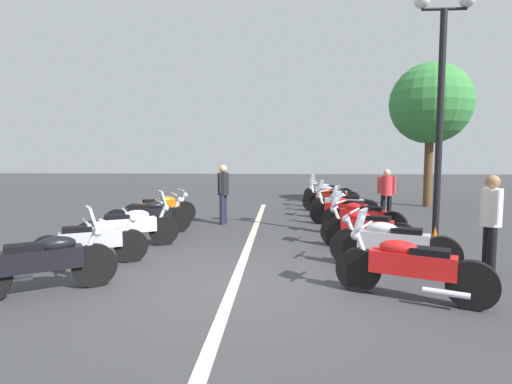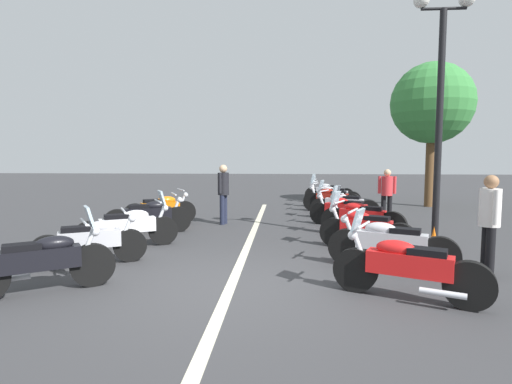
{
  "view_description": "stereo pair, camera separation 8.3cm",
  "coord_description": "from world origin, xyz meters",
  "views": [
    {
      "loc": [
        -5.75,
        -0.71,
        1.93
      ],
      "look_at": [
        5.4,
        0.0,
        0.95
      ],
      "focal_mm": 28.02,
      "sensor_mm": 36.0,
      "label": 1
    },
    {
      "loc": [
        -5.75,
        -0.79,
        1.93
      ],
      "look_at": [
        5.4,
        0.0,
        0.95
      ],
      "focal_mm": 28.02,
      "sensor_mm": 36.0,
      "label": 2
    }
  ],
  "objects": [
    {
      "name": "motorcycle_right_row_2",
      "position": [
        2.56,
        -2.46,
        0.46
      ],
      "size": [
        1.05,
        1.85,
        1.2
      ],
      "rotation": [
        0.0,
        0.0,
        1.11
      ],
      "color": "black",
      "rests_on": "ground_plane"
    },
    {
      "name": "motorcycle_right_row_8",
      "position": [
        11.19,
        -2.65,
        0.47
      ],
      "size": [
        0.93,
        2.02,
        1.21
      ],
      "rotation": [
        0.0,
        0.0,
        1.25
      ],
      "color": "black",
      "rests_on": "ground_plane"
    },
    {
      "name": "motorcycle_right_row_5",
      "position": [
        6.75,
        -2.63,
        0.47
      ],
      "size": [
        0.96,
        2.07,
        1.21
      ],
      "rotation": [
        0.0,
        0.0,
        1.24
      ],
      "color": "black",
      "rests_on": "ground_plane"
    },
    {
      "name": "lane_centre_stripe",
      "position": [
        3.17,
        0.0,
        0.0
      ],
      "size": [
        14.39,
        0.16,
        0.01
      ],
      "primitive_type": "cube",
      "color": "beige",
      "rests_on": "ground_plane"
    },
    {
      "name": "bystander_0",
      "position": [
        5.57,
        0.95,
        1.01
      ],
      "size": [
        0.51,
        0.32,
        1.71
      ],
      "rotation": [
        0.0,
        0.0,
        1.29
      ],
      "color": "#1E2338",
      "rests_on": "ground_plane"
    },
    {
      "name": "traffic_cone_0",
      "position": [
        1.99,
        -3.65,
        0.29
      ],
      "size": [
        0.36,
        0.36,
        0.61
      ],
      "color": "orange",
      "rests_on": "ground_plane"
    },
    {
      "name": "motorcycle_left_row_1",
      "position": [
        1.03,
        2.64,
        0.44
      ],
      "size": [
        1.08,
        1.79,
        0.98
      ],
      "rotation": [
        0.0,
        0.0,
        -1.08
      ],
      "color": "black",
      "rests_on": "ground_plane"
    },
    {
      "name": "bystander_2",
      "position": [
        0.88,
        -4.11,
        0.96
      ],
      "size": [
        0.53,
        0.32,
        1.65
      ],
      "rotation": [
        0.0,
        0.0,
        1.48
      ],
      "color": "black",
      "rests_on": "ground_plane"
    },
    {
      "name": "motorcycle_right_row_6",
      "position": [
        8.33,
        -2.46,
        0.47
      ],
      "size": [
        0.98,
        2.01,
        1.02
      ],
      "rotation": [
        0.0,
        0.0,
        1.2
      ],
      "color": "black",
      "rests_on": "ground_plane"
    },
    {
      "name": "motorcycle_right_row_1",
      "position": [
        1.09,
        -2.6,
        0.46
      ],
      "size": [
        1.04,
        2.06,
        1.01
      ],
      "rotation": [
        0.0,
        0.0,
        1.17
      ],
      "color": "black",
      "rests_on": "ground_plane"
    },
    {
      "name": "motorcycle_left_row_4",
      "position": [
        5.26,
        2.69,
        0.46
      ],
      "size": [
        1.19,
        1.83,
        1.01
      ],
      "rotation": [
        0.0,
        0.0,
        -1.02
      ],
      "color": "black",
      "rests_on": "ground_plane"
    },
    {
      "name": "ground_plane",
      "position": [
        0.0,
        0.0,
        0.0
      ],
      "size": [
        80.0,
        80.0,
        0.0
      ],
      "primitive_type": "plane",
      "color": "#38383A"
    },
    {
      "name": "motorcycle_left_row_2",
      "position": [
        2.43,
        2.5,
        0.46
      ],
      "size": [
        1.18,
        1.93,
        1.2
      ],
      "rotation": [
        0.0,
        0.0,
        -1.06
      ],
      "color": "black",
      "rests_on": "ground_plane"
    },
    {
      "name": "roadside_tree_0",
      "position": [
        10.21,
        -6.43,
        3.97
      ],
      "size": [
        3.09,
        3.09,
        5.53
      ],
      "color": "brown",
      "rests_on": "ground_plane"
    },
    {
      "name": "motorcycle_right_row_3",
      "position": [
        3.94,
        -2.65,
        0.48
      ],
      "size": [
        1.13,
        1.9,
        1.23
      ],
      "rotation": [
        0.0,
        0.0,
        1.07
      ],
      "color": "black",
      "rests_on": "ground_plane"
    },
    {
      "name": "motorcycle_left_row_0",
      "position": [
        -0.44,
        2.61,
        0.47
      ],
      "size": [
        1.24,
        1.73,
        1.21
      ],
      "rotation": [
        0.0,
        0.0,
        -0.97
      ],
      "color": "black",
      "rests_on": "ground_plane"
    },
    {
      "name": "motorcycle_right_row_4",
      "position": [
        5.41,
        -2.48,
        0.45
      ],
      "size": [
        1.17,
        1.93,
        0.99
      ],
      "rotation": [
        0.0,
        0.0,
        1.07
      ],
      "color": "black",
      "rests_on": "ground_plane"
    },
    {
      "name": "bystander_1",
      "position": [
        6.45,
        -3.88,
        0.91
      ],
      "size": [
        0.32,
        0.53,
        1.57
      ],
      "rotation": [
        0.0,
        0.0,
        3.02
      ],
      "color": "black",
      "rests_on": "ground_plane"
    },
    {
      "name": "motorcycle_left_row_3",
      "position": [
        3.99,
        2.6,
        0.46
      ],
      "size": [
        1.09,
        2.01,
        1.01
      ],
      "rotation": [
        0.0,
        0.0,
        -1.13
      ],
      "color": "black",
      "rests_on": "ground_plane"
    },
    {
      "name": "street_lamp_twin_globe",
      "position": [
        2.9,
        -4.0,
        3.57
      ],
      "size": [
        0.32,
        1.22,
        5.28
      ],
      "color": "black",
      "rests_on": "ground_plane"
    },
    {
      "name": "motorcycle_right_row_7",
      "position": [
        9.6,
        -2.59,
        0.47
      ],
      "size": [
        0.92,
        2.11,
        1.21
      ],
      "rotation": [
        0.0,
        0.0,
        1.28
      ],
      "color": "black",
      "rests_on": "ground_plane"
    },
    {
      "name": "motorcycle_right_row_0",
      "position": [
        -0.34,
        -2.45,
        0.46
      ],
      "size": [
        1.06,
        1.94,
        1.21
      ],
      "rotation": [
        0.0,
        0.0,
        1.13
      ],
      "color": "black",
      "rests_on": "ground_plane"
    }
  ]
}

